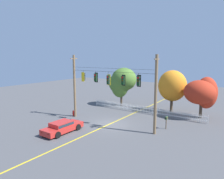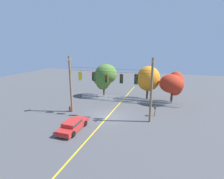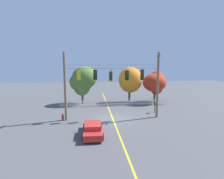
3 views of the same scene
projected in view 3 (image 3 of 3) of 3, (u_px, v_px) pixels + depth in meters
ground at (113, 118)px, 23.28m from camera, size 80.00×80.00×0.00m
lane_centerline_stripe at (113, 118)px, 23.28m from camera, size 0.16×36.00×0.01m
signal_support_span at (113, 85)px, 22.69m from camera, size 11.11×1.10×7.80m
traffic_signal_southbound_primary at (79, 75)px, 22.08m from camera, size 0.43×0.38×1.31m
traffic_signal_westbound_side at (95, 75)px, 22.30m from camera, size 0.43×0.38×1.31m
traffic_signal_northbound_secondary at (111, 76)px, 22.52m from camera, size 0.43×0.38×1.51m
traffic_signal_northbound_primary at (127, 75)px, 22.72m from camera, size 0.43×0.38×1.41m
traffic_signal_eastbound_side at (142, 75)px, 22.92m from camera, size 0.43×0.38×1.39m
white_picket_fence at (115, 103)px, 29.59m from camera, size 16.28×0.06×1.00m
autumn_maple_near_fence at (83, 80)px, 30.61m from camera, size 4.30×3.65×5.94m
autumn_maple_mid at (131, 80)px, 32.09m from camera, size 3.87×3.23×5.80m
autumn_oak_far_east at (155, 83)px, 31.92m from camera, size 3.80×3.86×5.15m
parked_car at (93, 129)px, 18.10m from camera, size 1.87×4.38×1.15m
fire_hydrant at (63, 117)px, 22.63m from camera, size 0.38×0.22×0.75m
roadside_mailbox at (155, 104)px, 25.75m from camera, size 0.25×0.44×1.37m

